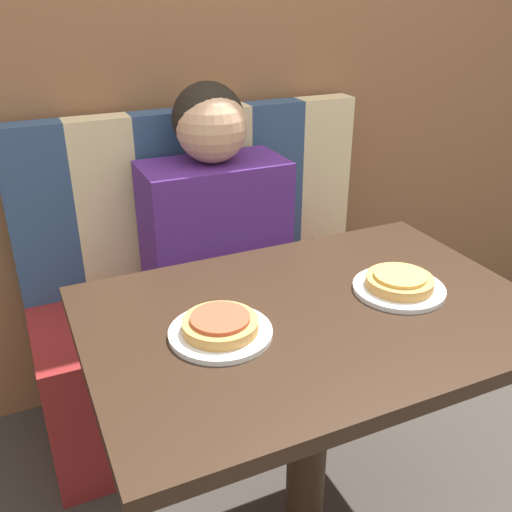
{
  "coord_description": "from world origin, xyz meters",
  "views": [
    {
      "loc": [
        -0.56,
        -0.93,
        1.4
      ],
      "look_at": [
        0.0,
        0.31,
        0.74
      ],
      "focal_mm": 40.0,
      "sensor_mm": 36.0,
      "label": 1
    }
  ],
  "objects_px": {
    "plate_left": "(221,333)",
    "plate_right": "(399,289)",
    "person": "(214,201)",
    "pizza_right": "(400,281)",
    "pizza_left": "(220,324)"
  },
  "relations": [
    {
      "from": "plate_right",
      "to": "pizza_right",
      "type": "xyz_separation_m",
      "value": [
        0.0,
        0.0,
        0.02
      ]
    },
    {
      "from": "person",
      "to": "pizza_right",
      "type": "distance_m",
      "value": 0.67
    },
    {
      "from": "person",
      "to": "plate_left",
      "type": "bearing_deg",
      "value": -109.54
    },
    {
      "from": "person",
      "to": "pizza_left",
      "type": "height_order",
      "value": "person"
    },
    {
      "from": "plate_left",
      "to": "pizza_right",
      "type": "bearing_deg",
      "value": 0.0
    },
    {
      "from": "plate_left",
      "to": "plate_right",
      "type": "bearing_deg",
      "value": 0.0
    },
    {
      "from": "person",
      "to": "pizza_right",
      "type": "bearing_deg",
      "value": -70.46
    },
    {
      "from": "person",
      "to": "plate_right",
      "type": "distance_m",
      "value": 0.67
    },
    {
      "from": "person",
      "to": "plate_right",
      "type": "xyz_separation_m",
      "value": [
        0.22,
        -0.63,
        -0.04
      ]
    },
    {
      "from": "person",
      "to": "pizza_right",
      "type": "relative_size",
      "value": 4.29
    },
    {
      "from": "person",
      "to": "pizza_left",
      "type": "bearing_deg",
      "value": -109.54
    },
    {
      "from": "plate_right",
      "to": "plate_left",
      "type": "bearing_deg",
      "value": 180.0
    },
    {
      "from": "person",
      "to": "pizza_left",
      "type": "relative_size",
      "value": 4.29
    },
    {
      "from": "plate_right",
      "to": "pizza_left",
      "type": "xyz_separation_m",
      "value": [
        -0.45,
        0.0,
        0.02
      ]
    },
    {
      "from": "plate_left",
      "to": "pizza_right",
      "type": "distance_m",
      "value": 0.45
    }
  ]
}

